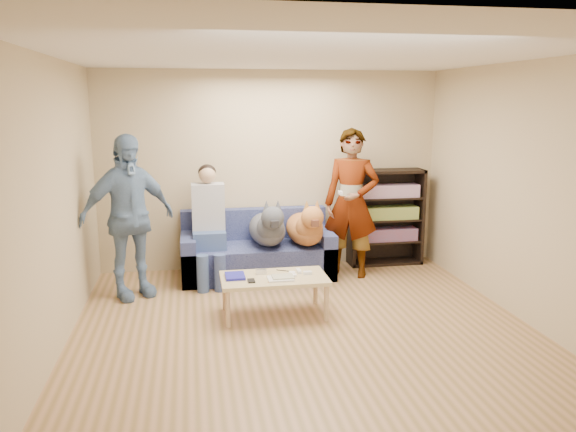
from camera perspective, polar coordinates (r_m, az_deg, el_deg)
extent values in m
plane|color=olive|center=(5.40, 2.25, -12.50)|extent=(5.00, 5.00, 0.00)
plane|color=white|center=(4.94, 2.50, 16.16)|extent=(5.00, 5.00, 0.00)
plane|color=tan|center=(7.45, -1.73, 4.64)|extent=(4.50, 0.00, 4.50)
plane|color=tan|center=(2.70, 13.82, -8.42)|extent=(4.50, 0.00, 4.50)
plane|color=tan|center=(5.05, -23.47, 0.28)|extent=(0.00, 5.00, 5.00)
plane|color=tan|center=(5.91, 24.22, 1.76)|extent=(0.00, 5.00, 5.00)
ellipsoid|color=#B9B9BF|center=(7.16, 2.70, -2.11)|extent=(0.46, 0.39, 0.16)
imported|color=gray|center=(7.12, 6.45, 1.30)|extent=(0.81, 0.70, 1.88)
imported|color=#7795BE|center=(6.53, -15.96, -0.10)|extent=(1.17, 0.92, 1.86)
cube|color=white|center=(6.84, 5.34, 2.39)|extent=(0.06, 0.13, 0.03)
cube|color=#1C1C9A|center=(5.85, -5.40, -6.08)|extent=(0.20, 0.26, 0.03)
cube|color=silver|center=(5.76, -0.79, -6.37)|extent=(0.26, 0.20, 0.02)
cube|color=#ABA889|center=(5.78, -0.53, -6.17)|extent=(0.22, 0.17, 0.01)
cube|color=silver|center=(5.94, -2.76, -5.64)|extent=(0.11, 0.06, 0.05)
cube|color=white|center=(5.99, 1.09, -5.60)|extent=(0.04, 0.13, 0.03)
cube|color=white|center=(5.93, 2.00, -5.78)|extent=(0.09, 0.06, 0.03)
cylinder|color=white|center=(5.86, 0.54, -6.03)|extent=(0.07, 0.07, 0.02)
cylinder|color=white|center=(5.94, 0.40, -5.80)|extent=(0.07, 0.07, 0.02)
cylinder|color=orange|center=(5.70, -1.39, -6.62)|extent=(0.13, 0.06, 0.01)
cylinder|color=black|center=(6.04, -0.56, -5.56)|extent=(0.13, 0.08, 0.01)
cube|color=black|center=(5.71, -3.75, -6.58)|extent=(0.07, 0.12, 0.02)
cube|color=#515B93|center=(7.20, -3.14, -4.49)|extent=(1.90, 0.85, 0.42)
cube|color=#515B93|center=(7.42, -3.48, -0.74)|extent=(1.90, 0.18, 0.40)
cube|color=#515B93|center=(7.13, -10.04, -4.15)|extent=(0.18, 0.85, 0.58)
cube|color=#515B93|center=(7.32, 3.56, -3.57)|extent=(0.18, 0.85, 0.58)
cube|color=#41508F|center=(6.99, -7.99, -2.36)|extent=(0.40, 0.38, 0.22)
cylinder|color=#40558D|center=(6.67, -8.64, -5.92)|extent=(0.14, 0.14, 0.47)
cylinder|color=#3F548B|center=(6.68, -6.92, -5.85)|extent=(0.14, 0.14, 0.47)
cube|color=#BBBCC0|center=(7.01, -8.11, 0.94)|extent=(0.40, 0.24, 0.58)
sphere|color=tan|center=(6.95, -8.21, 4.18)|extent=(0.21, 0.21, 0.21)
ellipsoid|color=black|center=(6.97, -8.22, 4.45)|extent=(0.22, 0.22, 0.19)
ellipsoid|color=#53585E|center=(7.10, -2.15, -1.33)|extent=(0.45, 0.94, 0.39)
sphere|color=#51545C|center=(6.77, -1.79, -1.19)|extent=(0.34, 0.34, 0.34)
sphere|color=#484B52|center=(6.56, -1.58, -0.20)|extent=(0.27, 0.27, 0.27)
cube|color=black|center=(6.45, -1.41, -0.76)|extent=(0.09, 0.13, 0.08)
cone|color=#53575F|center=(6.55, -2.21, 1.05)|extent=(0.09, 0.09, 0.13)
cone|color=#494C53|center=(6.57, -1.02, 1.09)|extent=(0.09, 0.09, 0.13)
cylinder|color=#4C5056|center=(7.52, -2.59, -0.90)|extent=(0.05, 0.31, 0.18)
ellipsoid|color=#A77233|center=(7.12, 1.67, -1.31)|extent=(0.44, 0.92, 0.38)
sphere|color=#A76733|center=(6.81, 2.18, -1.14)|extent=(0.33, 0.33, 0.33)
sphere|color=#C0763A|center=(6.63, 2.48, -0.14)|extent=(0.27, 0.27, 0.27)
cube|color=#552D1D|center=(6.52, 2.70, -0.68)|extent=(0.08, 0.13, 0.08)
cone|color=#A66F32|center=(6.61, 1.92, 1.08)|extent=(0.08, 0.08, 0.13)
cone|color=#BB7B39|center=(6.63, 2.99, 1.11)|extent=(0.08, 0.08, 0.13)
cylinder|color=#A85B33|center=(7.50, 1.07, -0.94)|extent=(0.05, 0.30, 0.18)
cube|color=#D2BB81|center=(5.86, -1.43, -6.35)|extent=(1.10, 0.60, 0.04)
cylinder|color=#CFB37F|center=(5.64, -6.13, -9.39)|extent=(0.05, 0.05, 0.38)
cylinder|color=tan|center=(5.79, 3.91, -8.81)|extent=(0.05, 0.05, 0.38)
cylinder|color=tan|center=(6.11, -6.46, -7.72)|extent=(0.05, 0.05, 0.38)
cylinder|color=tan|center=(6.24, 2.81, -7.23)|extent=(0.05, 0.05, 0.38)
cube|color=black|center=(7.61, 6.50, -0.25)|extent=(0.04, 0.34, 1.30)
cube|color=black|center=(7.93, 13.17, 0.00)|extent=(0.04, 0.34, 1.30)
cube|color=black|center=(7.65, 10.07, 4.50)|extent=(1.00, 0.34, 0.04)
cube|color=black|center=(7.91, 9.74, -4.59)|extent=(1.00, 0.34, 0.04)
cube|color=black|center=(7.90, 9.51, 0.11)|extent=(1.00, 0.02, 1.30)
cube|color=black|center=(7.83, 9.82, -2.48)|extent=(0.94, 0.32, 0.03)
cube|color=black|center=(7.76, 9.89, -0.34)|extent=(0.94, 0.32, 0.02)
cube|color=black|center=(7.71, 9.97, 1.85)|extent=(0.94, 0.32, 0.02)
cube|color=#B23333|center=(7.79, 9.89, -1.82)|extent=(0.84, 0.24, 0.17)
cube|color=gold|center=(7.72, 9.97, 0.34)|extent=(0.84, 0.24, 0.17)
cube|color=#994C99|center=(7.67, 10.05, 2.54)|extent=(0.84, 0.24, 0.17)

